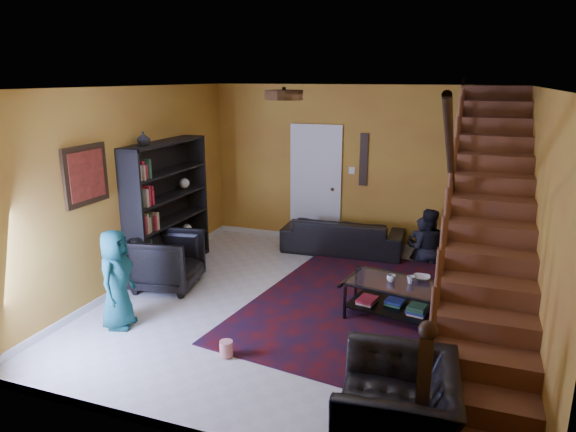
{
  "coord_description": "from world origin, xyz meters",
  "views": [
    {
      "loc": [
        1.89,
        -5.91,
        2.92
      ],
      "look_at": [
        -0.39,
        0.4,
        1.1
      ],
      "focal_mm": 32.0,
      "sensor_mm": 36.0,
      "label": 1
    }
  ],
  "objects_px": {
    "bookshelf": "(168,209)",
    "armchair_left": "(167,261)",
    "sofa": "(343,235)",
    "coffee_table": "(395,297)",
    "armchair_right": "(397,408)"
  },
  "relations": [
    {
      "from": "armchair_left",
      "to": "coffee_table",
      "type": "xyz_separation_m",
      "value": [
        3.19,
        0.17,
        -0.14
      ]
    },
    {
      "from": "bookshelf",
      "to": "coffee_table",
      "type": "relative_size",
      "value": 1.54
    },
    {
      "from": "armchair_right",
      "to": "coffee_table",
      "type": "height_order",
      "value": "armchair_right"
    },
    {
      "from": "armchair_right",
      "to": "bookshelf",
      "type": "bearing_deg",
      "value": -131.61
    },
    {
      "from": "armchair_left",
      "to": "armchair_right",
      "type": "relative_size",
      "value": 0.82
    },
    {
      "from": "bookshelf",
      "to": "armchair_left",
      "type": "height_order",
      "value": "bookshelf"
    },
    {
      "from": "sofa",
      "to": "armchair_right",
      "type": "distance_m",
      "value": 4.81
    },
    {
      "from": "sofa",
      "to": "coffee_table",
      "type": "xyz_separation_m",
      "value": [
        1.21,
        -2.18,
        -0.04
      ]
    },
    {
      "from": "armchair_left",
      "to": "coffee_table",
      "type": "relative_size",
      "value": 0.68
    },
    {
      "from": "armchair_left",
      "to": "armchair_right",
      "type": "height_order",
      "value": "armchair_left"
    },
    {
      "from": "bookshelf",
      "to": "armchair_right",
      "type": "height_order",
      "value": "bookshelf"
    },
    {
      "from": "armchair_right",
      "to": "sofa",
      "type": "bearing_deg",
      "value": -166.42
    },
    {
      "from": "bookshelf",
      "to": "coffee_table",
      "type": "bearing_deg",
      "value": -7.77
    },
    {
      "from": "bookshelf",
      "to": "armchair_right",
      "type": "relative_size",
      "value": 1.85
    },
    {
      "from": "armchair_left",
      "to": "armchair_right",
      "type": "xyz_separation_m",
      "value": [
        3.55,
        -2.2,
        -0.05
      ]
    }
  ]
}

